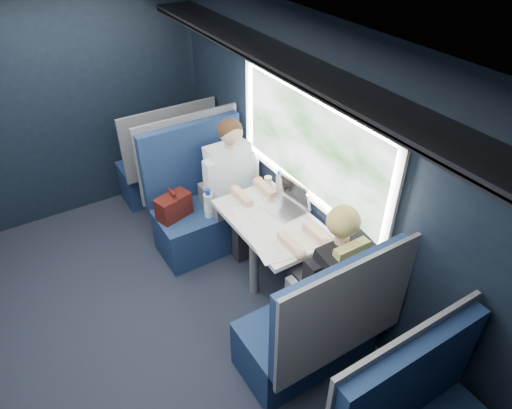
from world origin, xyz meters
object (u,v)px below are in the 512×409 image
woman (332,270)px  bottle_small (279,182)px  seat_bay_far (315,330)px  seat_row_front (167,164)px  man (235,180)px  seat_bay_near (203,205)px  laptop (288,201)px  cup (268,181)px  table (270,228)px

woman → bottle_small: (0.23, 1.01, 0.11)m
seat_bay_far → seat_row_front: 2.67m
seat_bay_far → man: size_ratio=0.95×
seat_bay_near → seat_bay_far: 1.75m
seat_bay_near → man: man is taller
woman → laptop: size_ratio=3.54×
seat_row_front → laptop: 1.82m
seat_bay_near → man: bearing=-33.5°
seat_bay_near → cup: seat_bay_near is taller
seat_bay_far → laptop: bearing=66.5°
laptop → seat_bay_far: bearing=-113.5°
bottle_small → woman: bearing=-102.8°
seat_bay_far → woman: (0.25, 0.17, 0.31)m
laptop → bottle_small: 0.25m
seat_bay_far → bottle_small: size_ratio=5.79×
table → cup: bearing=58.8°
laptop → cup: (0.04, 0.37, -0.03)m
seat_bay_far → seat_row_front: (0.00, 2.67, -0.00)m
table → man: bearing=84.5°
cup → woman: bearing=-99.8°
laptop → cup: bearing=83.8°
seat_bay_near → bottle_small: seat_bay_near is taller
seat_bay_near → cup: bearing=-43.2°
woman → cup: 1.17m
table → cup: size_ratio=11.50×
table → seat_bay_near: size_ratio=0.79×
table → seat_bay_near: seat_bay_near is taller
cup → seat_bay_far: bearing=-108.9°
man → woman: bearing=-90.0°
man → laptop: (0.16, -0.63, 0.09)m
seat_bay_far → cup: (0.45, 1.31, 0.37)m
table → seat_row_front: bearing=95.8°
table → man: man is taller
table → seat_bay_far: 0.93m
cup → laptop: bearing=-96.2°
seat_row_front → table: bearing=-84.2°
seat_row_front → laptop: bearing=-76.7°
table → woman: woman is taller
man → bottle_small: 0.47m
woman → seat_row_front: bearing=95.7°
man → cup: size_ratio=15.21×
seat_bay_far → table: bearing=78.2°
seat_bay_far → man: bearing=81.0°
table → laptop: laptop is taller
seat_bay_far → bottle_small: (0.48, 1.18, 0.42)m
seat_bay_near → laptop: size_ratio=3.38×
seat_bay_near → seat_bay_far: size_ratio=1.00×
seat_bay_far → cup: seat_bay_far is taller
bottle_small → seat_bay_far: bearing=-112.1°
seat_row_front → bottle_small: 1.62m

